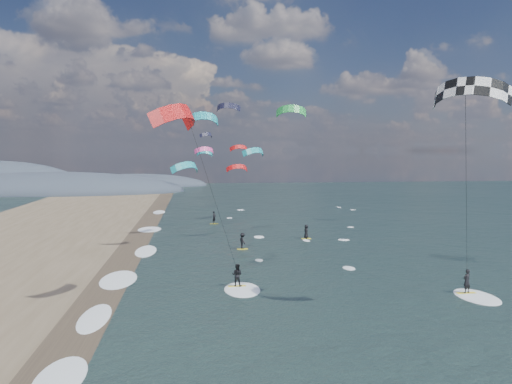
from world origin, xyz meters
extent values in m
plane|color=black|center=(0.00, 0.00, 0.00)|extent=(260.00, 260.00, 0.00)
cube|color=#382D23|center=(-12.00, 10.00, 0.00)|extent=(3.00, 240.00, 0.00)
ellipsoid|color=#3D4756|center=(-40.00, 100.00, 0.00)|extent=(64.00, 24.00, 10.00)
ellipsoid|color=#3D4756|center=(-22.00, 120.00, 0.00)|extent=(40.00, 18.00, 7.00)
cube|color=yellow|center=(13.44, 8.11, 0.03)|extent=(1.37, 0.41, 0.06)
imported|color=black|center=(13.44, 8.11, 0.91)|extent=(0.72, 0.59, 1.69)
ellipsoid|color=white|center=(13.74, 7.31, 0.00)|extent=(2.60, 4.20, 0.12)
cylinder|color=black|center=(11.44, 5.11, 7.45)|extent=(0.02, 0.02, 14.25)
cube|color=yellow|center=(-2.43, 11.84, 0.03)|extent=(1.31, 0.40, 0.06)
imported|color=black|center=(-2.43, 11.84, 0.89)|extent=(0.98, 0.89, 1.66)
ellipsoid|color=white|center=(-2.13, 11.04, 0.00)|extent=(2.60, 4.20, 0.12)
cylinder|color=black|center=(-4.18, 8.84, 6.83)|extent=(0.02, 0.02, 13.06)
cube|color=yellow|center=(-0.70, 25.85, 0.03)|extent=(1.10, 0.35, 0.05)
imported|color=black|center=(-0.70, 25.85, 0.87)|extent=(0.88, 1.18, 1.63)
cube|color=yellow|center=(7.11, 31.00, 0.03)|extent=(1.10, 0.35, 0.05)
imported|color=black|center=(7.11, 31.00, 0.84)|extent=(0.59, 0.82, 1.58)
cube|color=yellow|center=(-2.89, 43.88, 0.03)|extent=(1.10, 0.35, 0.05)
imported|color=black|center=(-2.89, 43.88, 0.89)|extent=(0.71, 0.73, 1.69)
ellipsoid|color=white|center=(-10.80, -2.00, 0.00)|extent=(2.40, 5.40, 0.11)
ellipsoid|color=white|center=(-10.80, 6.00, 0.00)|extent=(2.40, 5.40, 0.11)
ellipsoid|color=white|center=(-10.80, 15.00, 0.00)|extent=(2.40, 5.40, 0.11)
ellipsoid|color=white|center=(-10.80, 26.00, 0.00)|extent=(2.40, 5.40, 0.11)
ellipsoid|color=white|center=(-10.80, 40.00, 0.00)|extent=(2.40, 5.40, 0.11)
ellipsoid|color=white|center=(-10.80, 58.00, 0.00)|extent=(2.40, 5.40, 0.11)
camera|label=1|loc=(-5.43, -24.17, 10.02)|focal=35.00mm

